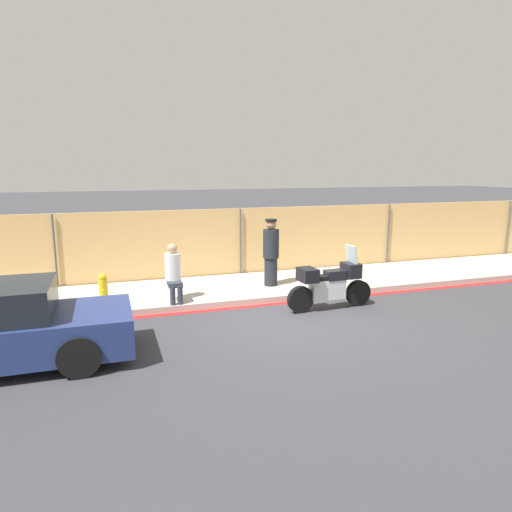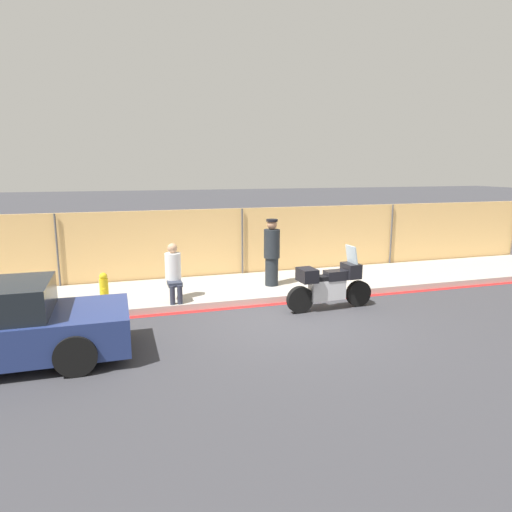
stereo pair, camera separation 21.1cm
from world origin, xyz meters
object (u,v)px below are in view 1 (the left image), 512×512
Objects in this scene: person_seated_on_curb at (173,269)px; fire_hydrant at (103,288)px; officer_standing at (271,252)px; motorcycle at (330,284)px.

fire_hydrant is (-1.58, 0.38, -0.41)m from person_seated_on_curb.
officer_standing reaches higher than fire_hydrant.
officer_standing is 1.31× the size of person_seated_on_curb.
officer_standing is at bearing 3.15° from fire_hydrant.
officer_standing is 4.28m from fire_hydrant.
officer_standing reaches higher than person_seated_on_curb.
motorcycle is 2.12m from officer_standing.
officer_standing is at bearing 108.39° from motorcycle.
motorcycle is 3.66m from person_seated_on_curb.
motorcycle is at bearing -21.06° from person_seated_on_curb.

